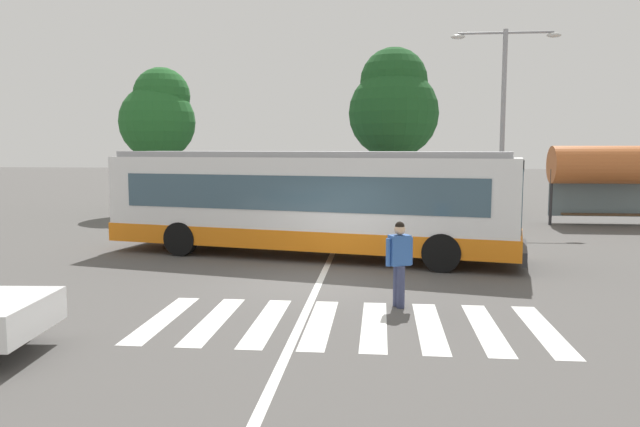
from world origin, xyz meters
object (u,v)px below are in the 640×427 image
object	(u,v)px
parked_car_blue	(314,197)
background_tree_right	(394,104)
pedestrian_crossing_street	(399,259)
parked_car_red	(369,199)
background_tree_left	(159,115)
twin_arm_street_lamp	(503,103)
parked_car_white	(422,198)
parked_car_silver	(483,199)
parked_car_black	(258,197)
city_transit_bus	(308,202)
bus_stop_shelter	(611,166)

from	to	relation	value
parked_car_blue	background_tree_right	size ratio (longest dim) A/B	0.53
pedestrian_crossing_street	parked_car_red	bearing A→B (deg)	93.26
pedestrian_crossing_street	background_tree_left	bearing A→B (deg)	124.01
twin_arm_street_lamp	parked_car_white	bearing A→B (deg)	139.79
parked_car_silver	parked_car_black	bearing A→B (deg)	-179.09
pedestrian_crossing_street	parked_car_red	size ratio (longest dim) A/B	0.38
city_transit_bus	pedestrian_crossing_street	bearing A→B (deg)	-65.83
parked_car_white	twin_arm_street_lamp	world-z (taller)	twin_arm_street_lamp
parked_car_red	parked_car_white	xyz separation A→B (m)	(2.54, 0.45, 0.00)
pedestrian_crossing_street	city_transit_bus	bearing A→B (deg)	114.17
parked_car_black	city_transit_bus	bearing A→B (deg)	-71.36
city_transit_bus	bus_stop_shelter	world-z (taller)	bus_stop_shelter
parked_car_red	bus_stop_shelter	distance (m)	10.45
pedestrian_crossing_street	parked_car_silver	size ratio (longest dim) A/B	0.38
parked_car_silver	twin_arm_street_lamp	xyz separation A→B (m)	(0.26, -2.84, 4.28)
parked_car_silver	twin_arm_street_lamp	bearing A→B (deg)	-84.70
parked_car_blue	background_tree_left	distance (m)	8.43
bus_stop_shelter	parked_car_silver	bearing A→B (deg)	140.92
parked_car_black	twin_arm_street_lamp	world-z (taller)	twin_arm_street_lamp
parked_car_white	bus_stop_shelter	size ratio (longest dim) A/B	0.97
parked_car_black	bus_stop_shelter	world-z (taller)	bus_stop_shelter
parked_car_red	background_tree_left	size ratio (longest dim) A/B	0.64
city_transit_bus	parked_car_black	distance (m)	12.26
pedestrian_crossing_street	parked_car_white	size ratio (longest dim) A/B	0.37
parked_car_silver	background_tree_left	bearing A→B (deg)	-176.35
city_transit_bus	background_tree_right	xyz separation A→B (m)	(2.76, 16.14, 3.97)
city_transit_bus	background_tree_left	size ratio (longest dim) A/B	1.76
parked_car_red	parked_car_silver	distance (m)	5.45
city_transit_bus	bus_stop_shelter	xyz separation A→B (m)	(11.41, 8.14, 0.83)
city_transit_bus	parked_car_silver	world-z (taller)	city_transit_bus
parked_car_white	bus_stop_shelter	xyz separation A→B (m)	(7.34, -3.44, 1.65)
parked_car_white	background_tree_left	world-z (taller)	background_tree_left
parked_car_silver	twin_arm_street_lamp	size ratio (longest dim) A/B	0.56
pedestrian_crossing_street	background_tree_right	distance (m)	22.16
background_tree_right	twin_arm_street_lamp	bearing A→B (deg)	-58.33
parked_car_blue	parked_car_silver	distance (m)	8.13
bus_stop_shelter	parked_car_red	bearing A→B (deg)	163.15
parked_car_white	bus_stop_shelter	world-z (taller)	bus_stop_shelter
parked_car_white	bus_stop_shelter	distance (m)	8.27
bus_stop_shelter	twin_arm_street_lamp	distance (m)	5.02
city_transit_bus	parked_car_blue	size ratio (longest dim) A/B	2.68
parked_car_red	bus_stop_shelter	bearing A→B (deg)	-16.85
background_tree_left	parked_car_black	bearing A→B (deg)	10.00
parked_car_white	twin_arm_street_lamp	xyz separation A→B (m)	(3.14, -2.65, 4.28)
background_tree_left	background_tree_right	xyz separation A→B (m)	(11.28, 5.36, 0.82)
pedestrian_crossing_street	parked_car_red	xyz separation A→B (m)	(-0.95, 16.66, -0.20)
parked_car_black	parked_car_blue	bearing A→B (deg)	6.61
parked_car_blue	parked_car_silver	world-z (taller)	same
parked_car_black	background_tree_left	bearing A→B (deg)	-170.00
background_tree_right	parked_car_silver	bearing A→B (deg)	-46.27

